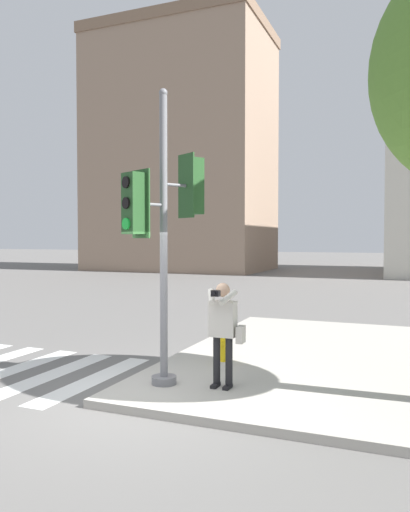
{
  "coord_description": "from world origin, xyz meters",
  "views": [
    {
      "loc": [
        3.72,
        -6.29,
        2.4
      ],
      "look_at": [
        0.76,
        0.97,
        2.12
      ],
      "focal_mm": 35.0,
      "sensor_mm": 36.0,
      "label": 1
    }
  ],
  "objects": [
    {
      "name": "ground_plane",
      "position": [
        0.0,
        0.0,
        0.0
      ],
      "size": [
        160.0,
        160.0,
        0.0
      ],
      "primitive_type": "plane",
      "color": "slate"
    },
    {
      "name": "traffic_signal_pole",
      "position": [
        0.22,
        0.61,
        2.7
      ],
      "size": [
        0.9,
        1.34,
        4.58
      ],
      "color": "slate",
      "rests_on": "sidewalk_corner"
    },
    {
      "name": "fire_hydrant",
      "position": [
        0.57,
        2.32,
        0.47
      ],
      "size": [
        0.16,
        0.22,
        0.69
      ],
      "color": "yellow",
      "rests_on": "sidewalk_corner"
    },
    {
      "name": "building_left",
      "position": [
        -12.45,
        28.61,
        9.09
      ],
      "size": [
        13.1,
        8.98,
        18.16
      ],
      "color": "gray",
      "rests_on": "ground_plane"
    },
    {
      "name": "sidewalk_corner",
      "position": [
        3.5,
        3.5,
        0.06
      ],
      "size": [
        8.0,
        8.0,
        0.13
      ],
      "color": "#ADA89E",
      "rests_on": "ground_plane"
    },
    {
      "name": "person_photographer",
      "position": [
        1.13,
        0.81,
        1.08
      ],
      "size": [
        0.58,
        0.54,
        1.6
      ],
      "color": "black",
      "rests_on": "sidewalk_corner"
    }
  ]
}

